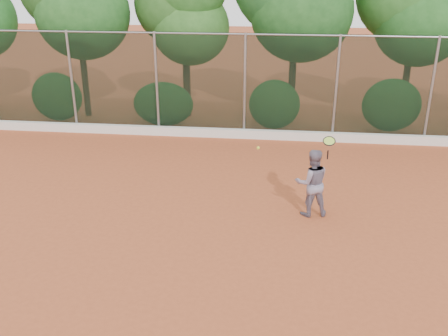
# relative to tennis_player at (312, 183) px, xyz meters

# --- Properties ---
(ground) EXTENTS (80.00, 80.00, 0.00)m
(ground) POSITION_rel_tennis_player_xyz_m (-2.01, -1.38, -0.82)
(ground) COLOR #A84B27
(ground) RESTS_ON ground
(concrete_curb) EXTENTS (24.00, 0.20, 0.30)m
(concrete_curb) POSITION_rel_tennis_player_xyz_m (-2.01, 5.44, -0.67)
(concrete_curb) COLOR silver
(concrete_curb) RESTS_ON ground
(tennis_player) EXTENTS (0.90, 0.77, 1.64)m
(tennis_player) POSITION_rel_tennis_player_xyz_m (0.00, 0.00, 0.00)
(tennis_player) COLOR slate
(tennis_player) RESTS_ON ground
(chainlink_fence) EXTENTS (24.09, 0.09, 3.50)m
(chainlink_fence) POSITION_rel_tennis_player_xyz_m (-2.01, 5.62, 1.04)
(chainlink_fence) COLOR black
(chainlink_fence) RESTS_ON ground
(tennis_racket) EXTENTS (0.31, 0.29, 0.56)m
(tennis_racket) POSITION_rel_tennis_player_xyz_m (0.30, -0.17, 1.06)
(tennis_racket) COLOR black
(tennis_racket) RESTS_ON ground
(tennis_ball_in_flight) EXTENTS (0.07, 0.07, 0.07)m
(tennis_ball_in_flight) POSITION_rel_tennis_player_xyz_m (-1.25, -0.57, 1.01)
(tennis_ball_in_flight) COLOR yellow
(tennis_ball_in_flight) RESTS_ON ground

